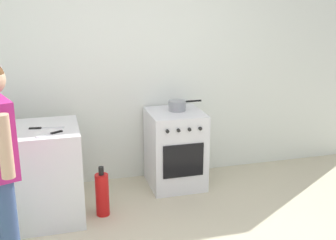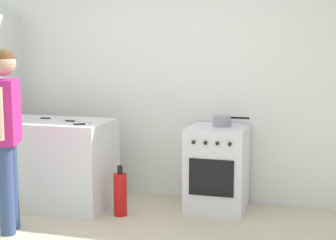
% 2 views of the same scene
% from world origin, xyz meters
% --- Properties ---
extents(back_wall, '(6.00, 0.10, 2.60)m').
position_xyz_m(back_wall, '(0.00, 1.95, 1.30)').
color(back_wall, silver).
rests_on(back_wall, ground).
extents(counter_unit, '(1.30, 0.70, 0.90)m').
position_xyz_m(counter_unit, '(-1.35, 1.20, 0.45)').
color(counter_unit, silver).
rests_on(counter_unit, ground).
extents(oven_left, '(0.58, 0.62, 0.85)m').
position_xyz_m(oven_left, '(0.35, 1.58, 0.43)').
color(oven_left, silver).
rests_on(oven_left, ground).
extents(pot, '(0.37, 0.19, 0.11)m').
position_xyz_m(pot, '(0.39, 1.63, 0.90)').
color(pot, gray).
rests_on(pot, oven_left).
extents(knife_chef, '(0.31, 0.07, 0.01)m').
position_xyz_m(knife_chef, '(-1.00, 1.17, 0.90)').
color(knife_chef, silver).
rests_on(knife_chef, counter_unit).
extents(knife_utility, '(0.23, 0.15, 0.01)m').
position_xyz_m(knife_utility, '(-0.95, 0.98, 0.90)').
color(knife_utility, silver).
rests_on(knife_utility, counter_unit).
extents(fire_extinguisher, '(0.13, 0.13, 0.50)m').
position_xyz_m(fire_extinguisher, '(-0.52, 1.10, 0.22)').
color(fire_extinguisher, red).
rests_on(fire_extinguisher, ground).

